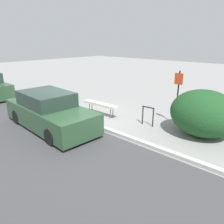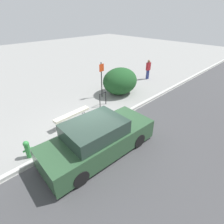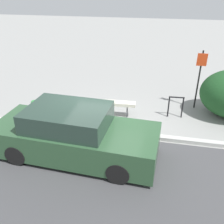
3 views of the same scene
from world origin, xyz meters
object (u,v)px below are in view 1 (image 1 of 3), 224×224
at_px(fire_hydrant, 56,101).
at_px(parked_car_near, 49,112).
at_px(sign_post, 178,93).
at_px(bench, 101,105).
at_px(bike_rack, 148,114).

xyz_separation_m(fire_hydrant, parked_car_near, (2.12, -1.72, 0.26)).
relative_size(sign_post, parked_car_near, 0.49).
bearing_deg(parked_car_near, bench, 82.95).
distance_m(bike_rack, sign_post, 1.52).
bearing_deg(sign_post, fire_hydrant, -159.51).
distance_m(bench, parked_car_near, 2.56).
bearing_deg(fire_hydrant, bike_rack, 13.56).
bearing_deg(bench, fire_hydrant, -164.98).
height_order(sign_post, parked_car_near, sign_post).
height_order(bench, fire_hydrant, fire_hydrant).
relative_size(sign_post, fire_hydrant, 3.01).
distance_m(sign_post, parked_car_near, 5.38).
bearing_deg(parked_car_near, sign_post, 49.62).
relative_size(bike_rack, fire_hydrant, 1.08).
bearing_deg(bike_rack, bench, -170.63).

